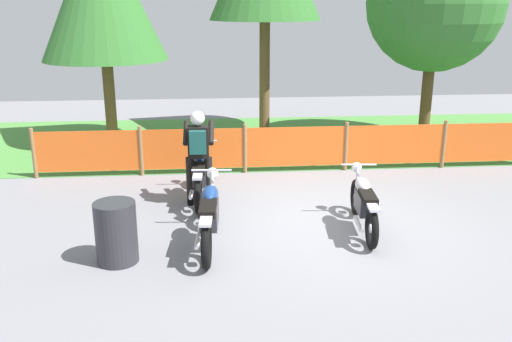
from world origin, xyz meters
TOP-DOWN VIEW (x-y plane):
  - ground at (0.00, 0.00)m, footprint 24.00×24.00m
  - grass_verge at (0.00, 5.57)m, footprint 24.00×5.53m
  - barrier_fence at (-0.00, 2.81)m, footprint 10.86×0.08m
  - tree_near_right at (3.71, 5.18)m, footprint 3.30×3.30m
  - motorcycle_lead at (0.58, -0.39)m, footprint 0.58×1.97m
  - motorcycle_trailing at (-2.01, 1.25)m, footprint 0.60×2.06m
  - motorcycle_third at (-1.85, -0.77)m, footprint 0.62×2.12m
  - rider_trailing at (-2.01, 1.03)m, footprint 0.56×0.69m
  - oil_drum at (-3.14, -1.20)m, footprint 0.58×0.58m

SIDE VIEW (x-z plane):
  - ground at x=0.00m, z-range -0.02..0.00m
  - grass_verge at x=0.00m, z-range 0.00..0.01m
  - oil_drum at x=-3.14m, z-range 0.00..0.88m
  - motorcycle_lead at x=0.58m, z-range -0.01..0.92m
  - motorcycle_trailing at x=-2.01m, z-range -0.01..0.96m
  - motorcycle_third at x=-1.85m, z-range -0.02..0.99m
  - barrier_fence at x=0.00m, z-range 0.02..1.07m
  - rider_trailing at x=-2.01m, z-range 0.11..1.80m
  - tree_near_right at x=3.71m, z-range 0.88..5.95m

